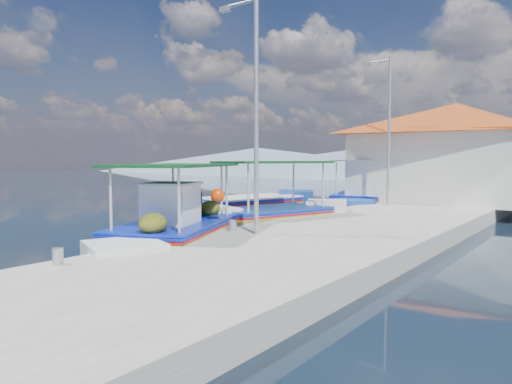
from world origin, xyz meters
The scene contains 10 objects.
ground centered at (0.00, 0.00, 0.00)m, with size 160.00×160.00×0.00m, color black.
quay centered at (5.90, 6.00, 0.25)m, with size 5.00×44.00×0.50m, color #B1ADA5.
bollards centered at (3.80, 5.25, 0.65)m, with size 0.20×17.20×0.30m.
main_caique centered at (2.59, 1.22, 0.49)m, with size 4.11×7.10×2.53m.
caique_green_canopy centered at (2.56, 5.76, 0.39)m, with size 3.47×6.58×2.59m.
caique_blue_hull centered at (-0.09, 8.01, 0.35)m, with size 3.25×7.01×1.29m.
caique_far centered at (2.22, 13.78, 0.49)m, with size 3.51×7.25×2.63m.
harbor_building centered at (6.20, 15.00, 2.78)m, with size 10.49×10.49×4.40m.
lamp_post_near centered at (4.51, 2.00, 3.85)m, with size 1.21×0.14×6.00m.
lamp_post_far centered at (4.51, 11.00, 3.85)m, with size 1.21×0.14×6.00m.
Camera 1 is at (11.81, -7.75, 2.42)m, focal length 33.55 mm.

